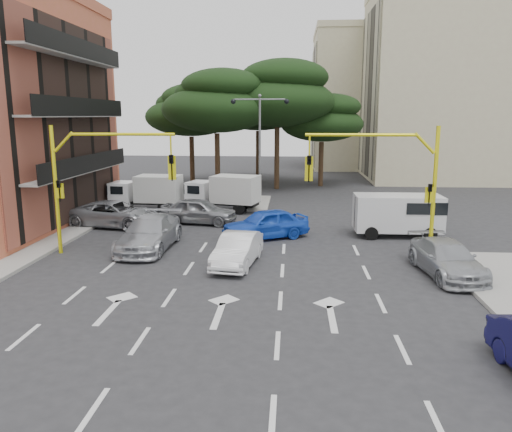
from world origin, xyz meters
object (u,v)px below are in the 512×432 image
(car_blue_compact, at_px, (265,224))
(car_white_hatch, at_px, (237,250))
(box_truck_a, at_px, (147,193))
(car_silver_parked, at_px, (447,259))
(box_truck_b, at_px, (223,193))
(street_lamp_center, at_px, (260,130))
(car_silver_cross_a, at_px, (115,214))
(car_silver_wagon, at_px, (150,233))
(car_silver_cross_b, at_px, (199,211))
(signal_mast_right, at_px, (394,174))
(signal_mast_left, at_px, (92,172))
(van_white, at_px, (397,215))

(car_blue_compact, bearing_deg, car_white_hatch, -38.89)
(box_truck_a, bearing_deg, car_silver_parked, -125.90)
(car_blue_compact, distance_m, box_truck_b, 8.34)
(street_lamp_center, relative_size, car_silver_parked, 1.62)
(car_silver_cross_a, bearing_deg, car_white_hatch, -122.08)
(street_lamp_center, height_order, car_white_hatch, street_lamp_center)
(street_lamp_center, height_order, box_truck_a, street_lamp_center)
(car_white_hatch, relative_size, car_silver_parked, 0.88)
(car_silver_wagon, xyz_separation_m, car_silver_cross_a, (-3.45, 4.77, -0.04))
(car_blue_compact, relative_size, box_truck_b, 0.93)
(car_white_hatch, xyz_separation_m, car_silver_cross_a, (-8.03, 7.15, 0.06))
(street_lamp_center, relative_size, car_silver_cross_b, 1.70)
(street_lamp_center, xyz_separation_m, box_truck_a, (-7.65, -2.82, -4.22))
(signal_mast_right, height_order, car_silver_parked, signal_mast_right)
(signal_mast_left, xyz_separation_m, box_truck_a, (-0.84, 11.19, -2.68))
(signal_mast_right, relative_size, street_lamp_center, 0.77)
(street_lamp_center, relative_size, van_white, 1.70)
(street_lamp_center, xyz_separation_m, car_silver_cross_b, (-3.22, -7.00, -4.65))
(car_silver_cross_b, bearing_deg, box_truck_a, 55.84)
(car_silver_cross_b, bearing_deg, van_white, -92.62)
(car_silver_parked, xyz_separation_m, box_truck_a, (-16.35, 13.31, 0.51))
(street_lamp_center, distance_m, car_white_hatch, 16.06)
(car_silver_wagon, distance_m, box_truck_b, 10.43)
(signal_mast_right, distance_m, car_silver_cross_b, 12.62)
(car_silver_cross_a, xyz_separation_m, car_silver_cross_b, (4.78, 1.19, 0.03))
(car_silver_wagon, relative_size, van_white, 1.20)
(van_white, bearing_deg, box_truck_a, -113.62)
(car_blue_compact, distance_m, car_silver_cross_b, 5.43)
(car_silver_wagon, relative_size, box_truck_a, 1.12)
(signal_mast_left, height_order, van_white, signal_mast_left)
(signal_mast_right, relative_size, car_silver_parked, 1.25)
(signal_mast_left, distance_m, box_truck_b, 12.38)
(street_lamp_center, bearing_deg, car_silver_cross_b, -114.69)
(car_silver_cross_a, xyz_separation_m, van_white, (16.07, -1.17, 0.39))
(car_blue_compact, height_order, car_silver_cross_a, car_blue_compact)
(signal_mast_left, bearing_deg, car_silver_parked, -7.78)
(car_blue_compact, height_order, van_white, van_white)
(car_silver_wagon, relative_size, car_silver_cross_a, 1.01)
(signal_mast_right, relative_size, box_truck_a, 1.23)
(street_lamp_center, distance_m, box_truck_b, 5.54)
(car_white_hatch, height_order, box_truck_a, box_truck_a)
(signal_mast_left, height_order, car_silver_cross_a, signal_mast_left)
(street_lamp_center, bearing_deg, car_silver_cross_a, -134.32)
(signal_mast_right, distance_m, car_silver_cross_a, 16.21)
(car_blue_compact, distance_m, van_white, 7.17)
(car_white_hatch, height_order, car_blue_compact, car_blue_compact)
(car_blue_compact, height_order, car_silver_wagon, car_silver_wagon)
(van_white, height_order, box_truck_b, box_truck_b)
(car_blue_compact, height_order, box_truck_b, box_truck_b)
(box_truck_a, xyz_separation_m, box_truck_b, (5.33, 0.04, 0.02))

